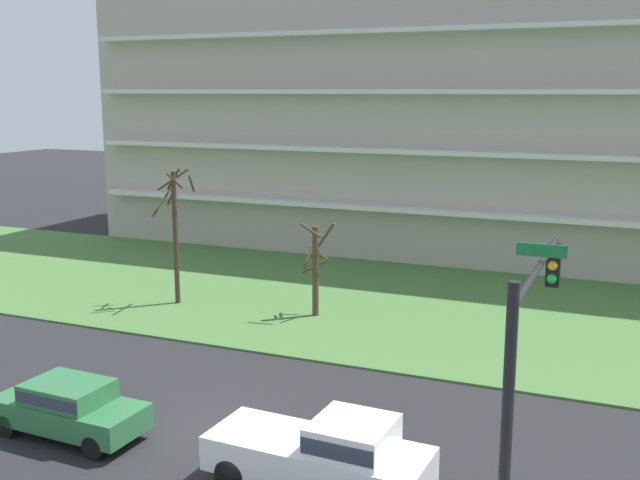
# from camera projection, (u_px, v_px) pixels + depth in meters

# --- Properties ---
(ground) EXTENTS (160.00, 160.00, 0.00)m
(ground) POSITION_uv_depth(u_px,v_px,m) (218.00, 428.00, 21.59)
(ground) COLOR #232326
(grass_lawn_strip) EXTENTS (80.00, 16.00, 0.08)m
(grass_lawn_strip) POSITION_uv_depth(u_px,v_px,m) (378.00, 303.00, 34.21)
(grass_lawn_strip) COLOR #477238
(grass_lawn_strip) RESTS_ON ground
(apartment_building) EXTENTS (42.62, 14.81, 15.64)m
(apartment_building) POSITION_uv_depth(u_px,v_px,m) (459.00, 118.00, 46.16)
(apartment_building) COLOR #B2A899
(apartment_building) RESTS_ON ground
(tree_far_left) EXTENTS (2.08, 1.65, 6.09)m
(tree_far_left) POSITION_uv_depth(u_px,v_px,m) (175.00, 228.00, 33.48)
(tree_far_left) COLOR #423023
(tree_far_left) RESTS_ON ground
(tree_left) EXTENTS (1.43, 1.26, 4.09)m
(tree_left) POSITION_uv_depth(u_px,v_px,m) (316.00, 267.00, 31.84)
(tree_left) COLOR #4C3828
(tree_left) RESTS_ON ground
(sedan_green_near_left) EXTENTS (4.46, 1.95, 1.57)m
(sedan_green_near_left) POSITION_uv_depth(u_px,v_px,m) (69.00, 406.00, 20.99)
(sedan_green_near_left) COLOR #2D6B3D
(sedan_green_near_left) RESTS_ON ground
(pickup_white_center_left) EXTENTS (5.48, 2.21, 1.95)m
(pickup_white_center_left) POSITION_uv_depth(u_px,v_px,m) (327.00, 453.00, 17.96)
(pickup_white_center_left) COLOR white
(pickup_white_center_left) RESTS_ON ground
(traffic_signal_mast) EXTENTS (0.90, 5.73, 6.77)m
(traffic_signal_mast) POSITION_uv_depth(u_px,v_px,m) (526.00, 377.00, 12.95)
(traffic_signal_mast) COLOR black
(traffic_signal_mast) RESTS_ON ground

